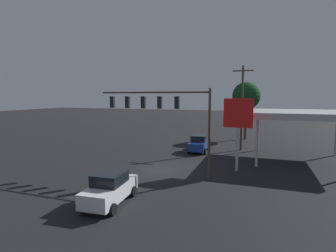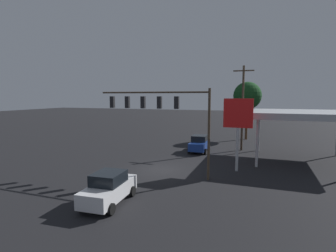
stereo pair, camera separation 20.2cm
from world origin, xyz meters
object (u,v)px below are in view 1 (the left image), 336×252
price_sign (238,117)px  sedan_far (199,143)px  sedan_waiting (110,188)px  street_tree (246,96)px  utility_pole (242,106)px  traffic_signal_assembly (161,108)px

price_sign → sedan_far: price_sign is taller
price_sign → sedan_waiting: (6.69, 9.85, -3.77)m
sedan_far → street_tree: size_ratio=0.51×
price_sign → sedan_waiting: bearing=55.8°
utility_pole → price_sign: bearing=92.0°
traffic_signal_assembly → utility_pole: size_ratio=0.94×
sedan_waiting → sedan_far: bearing=170.5°
utility_pole → sedan_waiting: utility_pole is taller
price_sign → street_tree: bearing=-89.0°
traffic_signal_assembly → price_sign: traffic_signal_assembly is taller
utility_pole → sedan_far: (4.64, 2.40, -4.40)m
sedan_far → sedan_waiting: (1.73, 16.78, 0.00)m
price_sign → street_tree: (0.31, -17.95, 1.85)m
traffic_signal_assembly → utility_pole: bearing=-113.8°
sedan_far → sedan_waiting: same height
price_sign → sedan_far: (4.97, -6.93, -3.77)m
utility_pole → sedan_waiting: size_ratio=2.25×
sedan_waiting → street_tree: street_tree is taller
utility_pole → street_tree: 8.71m
price_sign → sedan_far: 9.32m
traffic_signal_assembly → street_tree: 21.98m
price_sign → traffic_signal_assembly: bearing=29.1°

